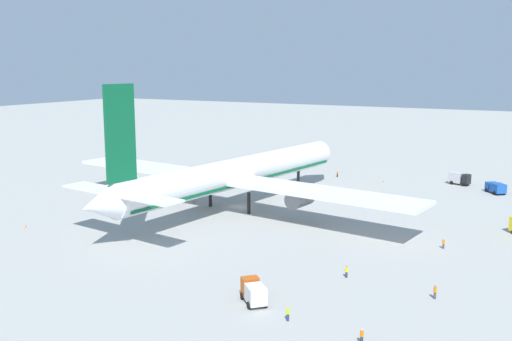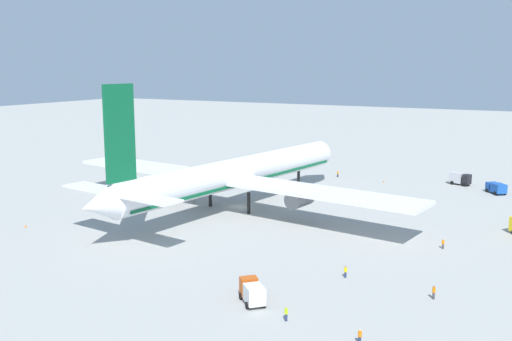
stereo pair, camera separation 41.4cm
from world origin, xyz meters
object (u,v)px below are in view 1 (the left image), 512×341
Objects in this scene: service_truck_1 at (254,292)px; ground_worker_5 at (444,244)px; traffic_cone_1 at (383,181)px; ground_worker_2 at (337,174)px; ground_worker_4 at (288,314)px; service_truck_3 at (459,178)px; ground_worker_0 at (435,292)px; airliner at (234,174)px; traffic_cone_0 at (26,226)px; ground_worker_1 at (362,336)px; ground_worker_3 at (347,272)px; service_truck_4 at (496,188)px.

service_truck_1 is 37.37m from ground_worker_5.
ground_worker_5 is 53.80m from traffic_cone_1.
ground_worker_4 is at bearing -163.18° from ground_worker_2.
traffic_cone_1 is (81.83, 7.34, -1.22)m from service_truck_1.
ground_worker_0 is at bearing -172.85° from service_truck_3.
ground_worker_4 is (-14.61, 13.57, -0.02)m from ground_worker_0.
service_truck_3 reaches higher than ground_worker_4.
traffic_cone_1 is at bearing -25.33° from airliner.
traffic_cone_0 is (-1.58, 72.15, -0.64)m from ground_worker_0.
ground_worker_1 is 1.01× the size of ground_worker_5.
airliner is 15.59× the size of service_truck_3.
service_truck_1 reaches higher than ground_worker_2.
ground_worker_4 is at bearing -102.54° from traffic_cone_0.
service_truck_1 reaches higher than traffic_cone_0.
traffic_cone_0 is at bearing 93.31° from ground_worker_3.
service_truck_4 is at bearing -48.54° from airliner.
ground_worker_1 is 0.96× the size of ground_worker_2.
ground_worker_5 is at bearing 8.01° from ground_worker_0.
traffic_cone_1 is at bearing 14.68° from ground_worker_1.
traffic_cone_1 is at bearing 11.99° from ground_worker_3.
service_truck_3 is 54.52m from ground_worker_5.
service_truck_4 is at bearing -10.02° from ground_worker_3.
ground_worker_3 is at bearing -86.69° from traffic_cone_0.
ground_worker_5 is 3.02× the size of traffic_cone_1.
airliner reaches higher than ground_worker_2.
service_truck_1 is 2.88× the size of ground_worker_1.
airliner is 48.96× the size of ground_worker_1.
service_truck_3 is at bearing 7.15° from ground_worker_0.
airliner is 16.99× the size of service_truck_1.
traffic_cone_0 is at bearing 78.82° from service_truck_1.
ground_worker_5 reaches higher than traffic_cone_1.
service_truck_4 reaches higher than ground_worker_1.
service_truck_3 is at bearing -71.27° from traffic_cone_1.
ground_worker_3 reaches higher than traffic_cone_1.
ground_worker_3 is (17.83, 8.04, 0.00)m from ground_worker_1.
service_truck_3 is 3.17× the size of ground_worker_5.
ground_worker_5 is at bearing -26.06° from service_truck_1.
traffic_cone_0 is at bearing 140.97° from service_truck_3.
service_truck_1 is at bearing -166.45° from ground_worker_2.
airliner reaches higher than traffic_cone_0.
service_truck_1 is 22.86m from ground_worker_0.
ground_worker_5 is at bearing -71.49° from traffic_cone_0.
ground_worker_0 is 1.08× the size of ground_worker_5.
airliner is at bearing 131.46° from service_truck_4.
airliner reaches higher than service_truck_3.
traffic_cone_0 is (-3.46, 59.79, -0.58)m from ground_worker_3.
ground_worker_4 is at bearing 137.11° from ground_worker_0.
airliner is 45.81m from traffic_cone_1.
ground_worker_3 is at bearing -27.06° from service_truck_1.
ground_worker_3 is 3.06× the size of traffic_cone_1.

